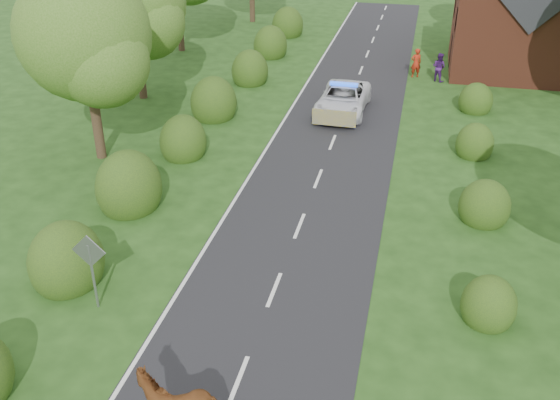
% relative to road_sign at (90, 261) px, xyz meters
% --- Properties ---
extents(ground, '(120.00, 120.00, 0.00)m').
position_rel_road_sign_xyz_m(ground, '(5.00, -2.00, -1.65)').
color(ground, '#1E3E13').
extents(road, '(6.00, 70.00, 0.02)m').
position_rel_road_sign_xyz_m(road, '(5.00, 13.00, -1.64)').
color(road, black).
rests_on(road, ground).
extents(road_markings, '(4.96, 70.00, 0.01)m').
position_rel_road_sign_xyz_m(road_markings, '(3.40, 10.93, -1.63)').
color(road_markings, white).
rests_on(road_markings, road).
extents(hedgerow_left, '(2.75, 50.41, 3.00)m').
position_rel_road_sign_xyz_m(hedgerow_left, '(-1.51, 9.69, -0.91)').
color(hedgerow_left, '#233F18').
rests_on(hedgerow_left, ground).
extents(hedgerow_right, '(2.10, 45.78, 2.10)m').
position_rel_road_sign_xyz_m(hedgerow_right, '(11.60, 9.21, -1.10)').
color(hedgerow_right, '#233F18').
rests_on(hedgerow_right, ground).
extents(tree_left_a, '(5.74, 5.60, 8.38)m').
position_rel_road_sign_xyz_m(tree_left_a, '(-4.75, 9.86, 3.69)').
color(tree_left_a, '#332316').
rests_on(tree_left_a, ground).
extents(tree_left_b, '(5.74, 5.60, 8.07)m').
position_rel_road_sign_xyz_m(tree_left_b, '(-6.25, 17.86, 3.39)').
color(tree_left_b, '#332316').
rests_on(tree_left_b, ground).
extents(road_sign, '(1.06, 0.08, 2.53)m').
position_rel_road_sign_xyz_m(road_sign, '(0.00, 0.00, 0.00)').
color(road_sign, gray).
rests_on(road_sign, ground).
extents(house, '(8.00, 7.40, 9.17)m').
position_rel_road_sign_xyz_m(house, '(14.49, 28.00, 2.13)').
color(house, brown).
rests_on(house, ground).
extents(police_van, '(2.60, 5.44, 1.63)m').
position_rel_road_sign_xyz_m(police_van, '(4.89, 18.19, -0.91)').
color(police_van, silver).
rests_on(police_van, ground).
extents(pedestrian_red, '(0.76, 0.63, 1.79)m').
position_rel_road_sign_xyz_m(pedestrian_red, '(8.42, 25.41, -0.76)').
color(pedestrian_red, '#AC2511').
rests_on(pedestrian_red, ground).
extents(pedestrian_purple, '(1.06, 0.99, 1.74)m').
position_rel_road_sign_xyz_m(pedestrian_purple, '(9.81, 24.89, -0.78)').
color(pedestrian_purple, '#461B65').
rests_on(pedestrian_purple, ground).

